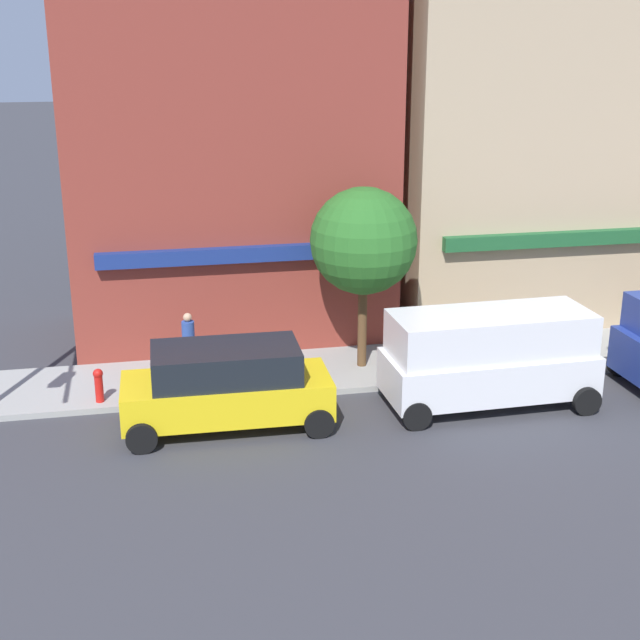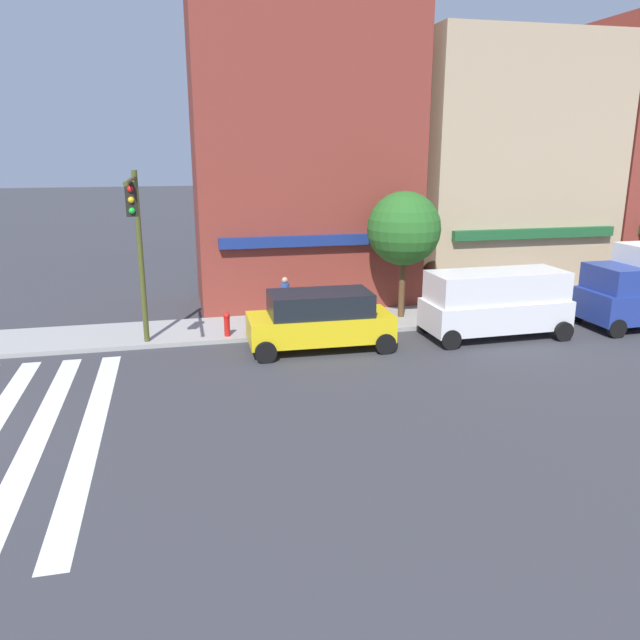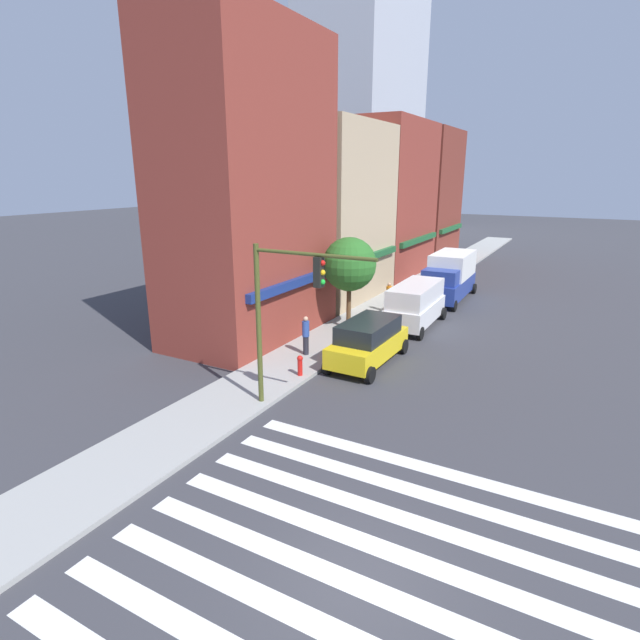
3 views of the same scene
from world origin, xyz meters
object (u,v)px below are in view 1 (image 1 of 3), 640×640
Objects in this scene: pedestrian_blue_shirt at (189,345)px; van_white at (489,355)px; pedestrian_orange_vest at (515,331)px; fire_hydrant at (99,384)px; street_tree at (364,241)px; suv_yellow at (226,385)px.

van_white is at bearing 133.83° from pedestrian_blue_shirt.
pedestrian_orange_vest reaches higher than fire_hydrant.
fire_hydrant is 0.18× the size of street_tree.
pedestrian_blue_shirt is at bearing 112.39° from pedestrian_orange_vest.
suv_yellow is 0.99× the size of street_tree.
suv_yellow is at bearing 178.44° from van_white.
van_white is 9.37m from fire_hydrant.
suv_yellow is 5.62× the size of fire_hydrant.
van_white is (6.29, -0.00, 0.25)m from suv_yellow.
suv_yellow is at bearing 131.53° from pedestrian_orange_vest.
pedestrian_blue_shirt is 2.10× the size of fire_hydrant.
suv_yellow is 3.39m from fire_hydrant.
suv_yellow is at bearing -30.36° from fire_hydrant.
street_tree reaches higher than van_white.
van_white is 6.00× the size of fire_hydrant.
fire_hydrant is 7.45m from street_tree.
van_white is 2.85× the size of pedestrian_orange_vest.
pedestrian_blue_shirt is 2.49m from fire_hydrant.
suv_yellow is 5.38m from street_tree.
pedestrian_orange_vest is 0.37× the size of street_tree.
van_white is 1.06× the size of street_tree.
street_tree reaches higher than suv_yellow.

